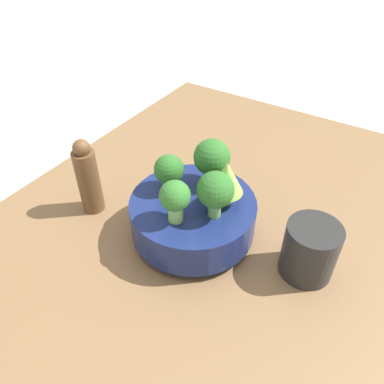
# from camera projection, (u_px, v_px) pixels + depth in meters

# --- Properties ---
(ground_plane) EXTENTS (6.00, 6.00, 0.00)m
(ground_plane) POSITION_uv_depth(u_px,v_px,m) (204.00, 238.00, 0.73)
(ground_plane) COLOR silver
(table) EXTENTS (1.02, 0.74, 0.05)m
(table) POSITION_uv_depth(u_px,v_px,m) (204.00, 229.00, 0.71)
(table) COLOR brown
(table) RESTS_ON ground_plane
(bowl) EXTENTS (0.21, 0.21, 0.08)m
(bowl) POSITION_uv_depth(u_px,v_px,m) (192.00, 216.00, 0.64)
(bowl) COLOR navy
(bowl) RESTS_ON table
(broccoli_floret_back) EXTENTS (0.05, 0.05, 0.07)m
(broccoli_floret_back) POSITION_uv_depth(u_px,v_px,m) (169.00, 171.00, 0.62)
(broccoli_floret_back) COLOR #7AB256
(broccoli_floret_back) RESTS_ON bowl
(broccoli_floret_left) EXTENTS (0.05, 0.05, 0.07)m
(broccoli_floret_left) POSITION_uv_depth(u_px,v_px,m) (177.00, 199.00, 0.56)
(broccoli_floret_left) COLOR #7AB256
(broccoli_floret_left) RESTS_ON bowl
(romanesco_piece_near) EXTENTS (0.06, 0.06, 0.08)m
(romanesco_piece_near) POSITION_uv_depth(u_px,v_px,m) (226.00, 179.00, 0.59)
(romanesco_piece_near) COLOR #6BA34C
(romanesco_piece_near) RESTS_ON bowl
(broccoli_floret_front) EXTENTS (0.06, 0.06, 0.08)m
(broccoli_floret_front) POSITION_uv_depth(u_px,v_px,m) (215.00, 191.00, 0.57)
(broccoli_floret_front) COLOR #609347
(broccoli_floret_front) RESTS_ON bowl
(broccoli_floret_right) EXTENTS (0.06, 0.06, 0.09)m
(broccoli_floret_right) POSITION_uv_depth(u_px,v_px,m) (212.00, 158.00, 0.63)
(broccoli_floret_right) COLOR #609347
(broccoli_floret_right) RESTS_ON bowl
(cup) EXTENTS (0.08, 0.08, 0.09)m
(cup) POSITION_uv_depth(u_px,v_px,m) (310.00, 250.00, 0.58)
(cup) COLOR black
(cup) RESTS_ON table
(pepper_mill) EXTENTS (0.04, 0.04, 0.15)m
(pepper_mill) POSITION_uv_depth(u_px,v_px,m) (88.00, 178.00, 0.68)
(pepper_mill) COLOR brown
(pepper_mill) RESTS_ON table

